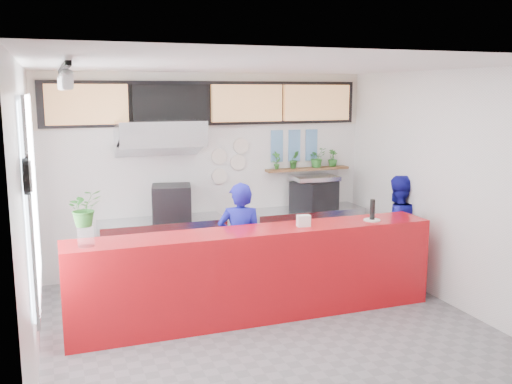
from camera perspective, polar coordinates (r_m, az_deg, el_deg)
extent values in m
plane|color=slate|center=(6.81, 1.27, -13.57)|extent=(5.00, 5.00, 0.00)
plane|color=silver|center=(6.25, 1.38, 12.54)|extent=(5.00, 5.00, 0.00)
plane|color=white|center=(8.70, -4.69, 1.91)|extent=(5.00, 0.00, 5.00)
plane|color=white|center=(5.94, -21.77, -2.61)|extent=(0.00, 5.00, 5.00)
plane|color=white|center=(7.62, 19.10, 0.22)|extent=(0.00, 5.00, 5.00)
cube|color=#B90D13|center=(6.96, 0.08, -8.18)|extent=(4.50, 0.60, 1.10)
cube|color=beige|center=(8.61, -4.78, 9.16)|extent=(5.00, 0.02, 0.80)
cube|color=#B2B5BA|center=(8.46, -9.30, -5.71)|extent=(1.80, 0.60, 0.90)
cube|color=black|center=(8.33, -8.43, -1.01)|extent=(0.65, 0.65, 0.49)
cube|color=#B2B5BA|center=(8.12, -9.57, 5.83)|extent=(1.20, 0.70, 0.35)
cube|color=#B2B5BA|center=(8.13, -9.53, 4.42)|extent=(1.20, 0.69, 0.31)
cube|color=#B2B5BA|center=(9.15, 5.03, -4.41)|extent=(1.80, 0.60, 0.90)
cube|color=black|center=(9.06, 5.85, -0.25)|extent=(0.81, 0.72, 0.43)
cube|color=#BBBDC3|center=(9.01, 5.88, 1.41)|extent=(0.71, 0.50, 0.06)
cube|color=brown|center=(9.16, 5.17, 2.31)|extent=(1.40, 0.18, 0.04)
cube|color=tan|center=(8.21, -16.56, 8.40)|extent=(1.10, 0.10, 0.55)
cube|color=black|center=(8.36, -8.52, 8.72)|extent=(1.10, 0.10, 0.55)
cube|color=tan|center=(8.67, -0.90, 8.87)|extent=(1.10, 0.10, 0.55)
cube|color=tan|center=(9.12, 6.08, 8.88)|extent=(1.10, 0.10, 0.55)
cube|color=black|center=(8.58, -4.72, 8.83)|extent=(4.80, 0.04, 0.65)
cube|color=silver|center=(6.20, -21.55, -0.21)|extent=(0.04, 2.20, 1.90)
cube|color=#B2B5BA|center=(6.20, -21.36, -0.20)|extent=(0.03, 2.30, 2.00)
cylinder|color=black|center=(4.96, -21.97, 1.45)|extent=(0.05, 0.30, 0.30)
cylinder|color=white|center=(4.96, -21.63, 1.47)|extent=(0.02, 0.26, 0.26)
cube|color=black|center=(5.82, -18.69, 11.61)|extent=(0.05, 2.40, 0.04)
cylinder|color=silver|center=(8.68, -3.71, 3.56)|extent=(0.24, 0.03, 0.24)
cylinder|color=silver|center=(8.78, -1.82, 3.00)|extent=(0.24, 0.03, 0.24)
cylinder|color=silver|center=(8.72, -3.69, 1.61)|extent=(0.24, 0.03, 0.24)
cylinder|color=silver|center=(8.77, -1.52, 4.63)|extent=(0.24, 0.03, 0.24)
cube|color=#598CBF|center=(8.98, 2.10, 5.40)|extent=(0.20, 0.02, 0.25)
cube|color=#598CBF|center=(9.10, 3.86, 5.44)|extent=(0.20, 0.02, 0.25)
cube|color=#598CBF|center=(9.22, 5.57, 5.48)|extent=(0.20, 0.02, 0.25)
cube|color=#598CBF|center=(9.01, 2.09, 3.81)|extent=(0.20, 0.02, 0.25)
cube|color=#598CBF|center=(9.12, 3.84, 3.87)|extent=(0.20, 0.02, 0.25)
cube|color=#598CBF|center=(9.25, 5.55, 3.93)|extent=(0.20, 0.02, 0.25)
imported|color=#151593|center=(7.37, -1.57, -5.16)|extent=(0.68, 0.56, 1.59)
imported|color=#151593|center=(8.52, 13.84, -3.52)|extent=(0.80, 0.65, 1.54)
imported|color=#2A6B25|center=(8.93, 2.07, 3.18)|extent=(0.17, 0.14, 0.28)
imported|color=#2A6B25|center=(9.05, 3.85, 3.26)|extent=(0.16, 0.13, 0.28)
imported|color=#2A6B25|center=(9.21, 6.11, 3.46)|extent=(0.33, 0.31, 0.32)
imported|color=#2A6B25|center=(9.34, 7.68, 3.38)|extent=(0.18, 0.17, 0.27)
cylinder|color=white|center=(6.34, -16.65, -4.26)|extent=(0.20, 0.20, 0.22)
imported|color=#2A6B25|center=(6.27, -16.79, -1.54)|extent=(0.43, 0.39, 0.39)
cube|color=white|center=(6.98, 4.78, -2.88)|extent=(0.17, 0.11, 0.14)
cylinder|color=white|center=(7.43, 11.52, -2.76)|extent=(0.23, 0.23, 0.02)
cylinder|color=black|center=(7.40, 11.56, -1.73)|extent=(0.09, 0.09, 0.26)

